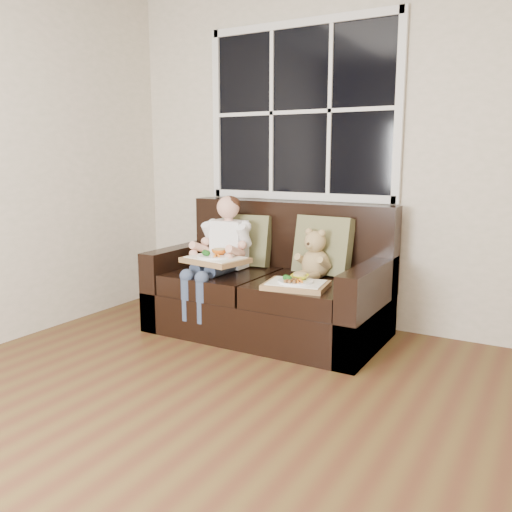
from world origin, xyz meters
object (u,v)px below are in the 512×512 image
Objects in this scene: tray_left at (216,259)px; child at (222,246)px; tray_right at (296,284)px; loveseat at (272,291)px; teddy_bear at (315,257)px.

child is at bearing 116.90° from tray_left.
tray_left is at bearing 166.44° from tray_right.
tray_left is (-0.32, -0.28, 0.27)m from loveseat.
loveseat is 0.50m from tray_left.
loveseat is 4.63× the size of teddy_bear.
loveseat is at bearing 128.46° from tray_right.
child is at bearing 154.60° from tray_right.
tray_right is (0.02, -0.36, -0.12)m from teddy_bear.
child reaches higher than tray_right.
tray_right is (0.36, -0.33, 0.17)m from loveseat.
tray_left is 1.06× the size of tray_right.
child is at bearing -159.21° from teddy_bear.
tray_right is at bearing -42.33° from loveseat.
tray_left is at bearing -72.66° from child.
loveseat reaches higher than tray_right.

